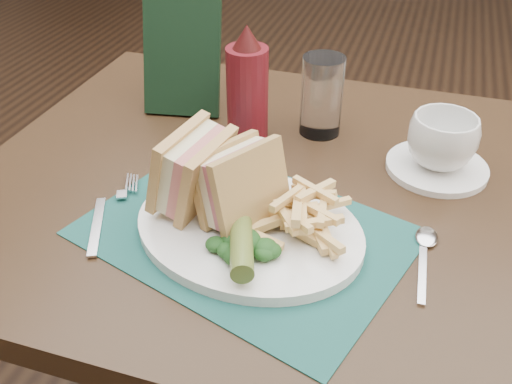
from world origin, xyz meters
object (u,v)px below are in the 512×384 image
Objects in this scene: sandwich_half_b at (229,176)px; ketchup_bottle at (247,83)px; coffee_cup at (442,141)px; sandwich_half_a at (178,165)px; table_main at (274,346)px; plate at (249,229)px; saucer at (436,167)px; placemat at (245,233)px; check_presenter at (182,52)px; drinking_glass at (322,96)px.

sandwich_half_b is 0.57× the size of ketchup_bottle.
sandwich_half_b is 0.33m from coffee_cup.
sandwich_half_b is at bearing 7.65° from sandwich_half_a.
table_main is at bearing 56.42° from sandwich_half_a.
sandwich_half_b is at bearing 158.39° from plate.
saucer is (0.32, 0.21, -0.07)m from sandwich_half_a.
check_presenter is at bearing 125.03° from placemat.
sandwich_half_b is 0.33m from saucer.
ketchup_bottle reaches higher than sandwich_half_b.
plate is 0.12m from sandwich_half_a.
plate is 0.32m from coffee_cup.
coffee_cup is (0.22, 0.09, 0.42)m from table_main.
placemat is 0.12m from sandwich_half_a.
drinking_glass is 0.61× the size of check_presenter.
coffee_cup is 0.77× the size of drinking_glass.
saucer is (0.22, 0.09, 0.38)m from table_main.
drinking_glass is (0.03, 0.29, 0.06)m from placemat.
placemat is 0.01m from plate.
placemat is at bearing -92.50° from table_main.
saucer is 0.21m from drinking_glass.
ketchup_bottle is (-0.08, 0.24, 0.08)m from plate.
check_presenter is (-0.19, 0.28, 0.03)m from sandwich_half_b.
saucer is at bearing 69.89° from sandwich_half_b.
check_presenter is at bearing 121.11° from sandwich_half_a.
placemat is 0.39m from check_presenter.
sandwich_half_a reaches higher than table_main.
table_main is 0.47m from drinking_glass.
plate is 2.81× the size of sandwich_half_b.
coffee_cup is (0.22, 0.23, 0.04)m from plate.
drinking_glass reaches higher than placemat.
coffee_cup is 0.45m from check_presenter.
sandwich_half_b is at bearing -105.94° from table_main.
placemat is 3.71× the size of sandwich_half_b.
coffee_cup is at bearing 69.89° from sandwich_half_b.
saucer is at bearing 57.48° from plate.
saucer is at bearing -2.51° from ketchup_bottle.
check_presenter is at bearing 170.13° from coffee_cup.
check_presenter is (-0.22, 0.31, 0.09)m from plate.
drinking_glass is at bearing 83.53° from placemat.
placemat is at bearing -6.06° from sandwich_half_b.
placemat is 1.84× the size of check_presenter.
placemat reaches higher than table_main.
sandwich_half_b is 0.28m from drinking_glass.
ketchup_bottle is at bearing -34.57° from check_presenter.
sandwich_half_b is (-0.03, 0.02, 0.06)m from plate.
sandwich_half_b is (0.07, -0.00, -0.00)m from sandwich_half_a.
sandwich_half_a is at bearing 167.68° from placemat.
sandwich_half_b reaches higher than plate.
sandwich_half_a is (-0.10, 0.02, 0.07)m from placemat.
plate is 0.39m from check_presenter.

